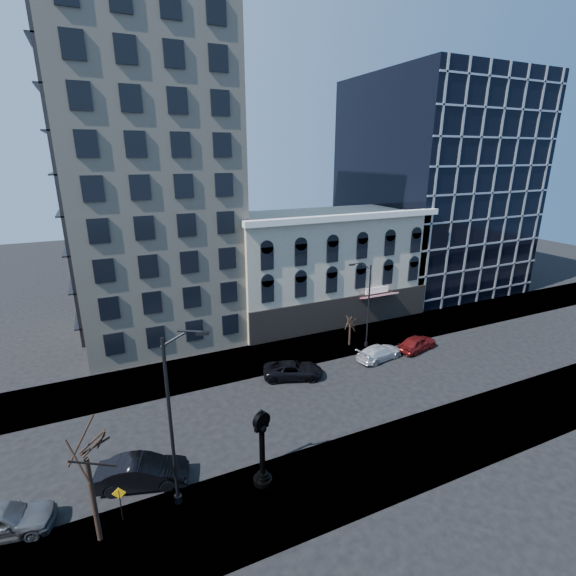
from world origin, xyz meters
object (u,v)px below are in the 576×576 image
car_near_b (142,472)px  street_clock (262,450)px  car_near_a (0,521)px  street_lamp_near (182,374)px  warning_sign (120,498)px

car_near_b → street_clock: bearing=-98.2°
street_clock → car_near_a: 13.38m
street_lamp_near → car_near_b: bearing=150.9°
street_clock → warning_sign: (-7.56, 0.56, -0.76)m
car_near_a → warning_sign: bearing=-97.3°
car_near_a → car_near_b: 6.83m
warning_sign → car_near_b: warning_sign is taller
street_lamp_near → car_near_b: (-2.28, 2.54, -7.10)m
street_lamp_near → car_near_a: bearing=-173.4°
street_clock → street_lamp_near: street_lamp_near is taller
warning_sign → car_near_a: bearing=175.5°
street_lamp_near → car_near_b: size_ratio=2.02×
warning_sign → car_near_a: 5.85m
street_clock → car_near_b: street_clock is taller
street_clock → street_lamp_near: 6.91m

